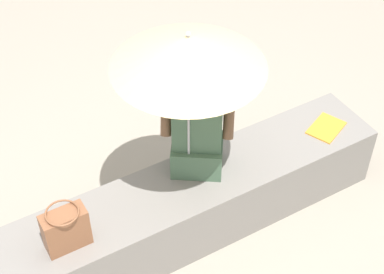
# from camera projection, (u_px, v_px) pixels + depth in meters

# --- Properties ---
(ground_plane) EXTENTS (14.00, 14.00, 0.00)m
(ground_plane) POSITION_uv_depth(u_px,v_px,m) (187.00, 230.00, 4.43)
(ground_plane) COLOR #9E9384
(stone_bench) EXTENTS (2.92, 0.54, 0.50)m
(stone_bench) POSITION_uv_depth(u_px,v_px,m) (187.00, 208.00, 4.26)
(stone_bench) COLOR gray
(stone_bench) RESTS_ON ground
(person_seated) EXTENTS (0.50, 0.43, 0.90)m
(person_seated) POSITION_uv_depth(u_px,v_px,m) (197.00, 124.00, 3.94)
(person_seated) COLOR #47664C
(person_seated) RESTS_ON stone_bench
(parasol) EXTENTS (0.92, 0.92, 1.16)m
(parasol) POSITION_uv_depth(u_px,v_px,m) (188.00, 52.00, 3.44)
(parasol) COLOR #B7B7BC
(parasol) RESTS_ON stone_bench
(handbag_black) EXTENTS (0.27, 0.20, 0.30)m
(handbag_black) POSITION_uv_depth(u_px,v_px,m) (66.00, 229.00, 3.62)
(handbag_black) COLOR brown
(handbag_black) RESTS_ON stone_bench
(magazine) EXTENTS (0.34, 0.30, 0.01)m
(magazine) POSITION_uv_depth(u_px,v_px,m) (326.00, 128.00, 4.48)
(magazine) COLOR gold
(magazine) RESTS_ON stone_bench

